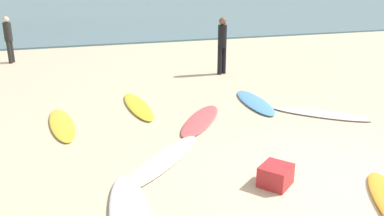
# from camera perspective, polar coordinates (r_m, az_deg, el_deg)

# --- Properties ---
(ground_plane) EXTENTS (120.00, 120.00, 0.00)m
(ground_plane) POSITION_cam_1_polar(r_m,az_deg,el_deg) (6.71, 21.82, -10.24)
(ground_plane) COLOR beige
(ocean_water) EXTENTS (120.00, 40.00, 0.08)m
(ocean_water) POSITION_cam_1_polar(r_m,az_deg,el_deg) (38.85, -12.57, 13.65)
(ocean_water) COLOR slate
(ocean_water) RESTS_ON ground_plane
(surfboard_1) EXTENTS (0.68, 2.21, 0.07)m
(surfboard_1) POSITION_cam_1_polar(r_m,az_deg,el_deg) (8.99, -18.18, -2.23)
(surfboard_1) COLOR yellow
(surfboard_1) RESTS_ON ground_plane
(surfboard_3) EXTENTS (1.97, 1.86, 0.07)m
(surfboard_3) POSITION_cam_1_polar(r_m,az_deg,el_deg) (9.65, 18.00, -0.80)
(surfboard_3) COLOR white
(surfboard_3) RESTS_ON ground_plane
(surfboard_4) EXTENTS (1.70, 2.07, 0.07)m
(surfboard_4) POSITION_cam_1_polar(r_m,az_deg,el_deg) (8.78, 1.23, -1.76)
(surfboard_4) COLOR #D45357
(surfboard_4) RESTS_ON ground_plane
(surfboard_6) EXTENTS (0.74, 2.27, 0.09)m
(surfboard_6) POSITION_cam_1_polar(r_m,az_deg,el_deg) (5.56, -8.97, -14.84)
(surfboard_6) COLOR silver
(surfboard_6) RESTS_ON ground_plane
(surfboard_7) EXTENTS (0.79, 2.17, 0.08)m
(surfboard_7) POSITION_cam_1_polar(r_m,az_deg,el_deg) (10.12, 9.00, 0.84)
(surfboard_7) COLOR #5298DE
(surfboard_7) RESTS_ON ground_plane
(surfboard_8) EXTENTS (2.09, 2.09, 0.08)m
(surfboard_8) POSITION_cam_1_polar(r_m,az_deg,el_deg) (6.92, -4.33, -7.54)
(surfboard_8) COLOR #EAEFCB
(surfboard_8) RESTS_ON ground_plane
(surfboard_9) EXTENTS (0.59, 2.30, 0.07)m
(surfboard_9) POSITION_cam_1_polar(r_m,az_deg,el_deg) (9.79, -7.75, 0.28)
(surfboard_9) COLOR yellow
(surfboard_9) RESTS_ON ground_plane
(beachgoer_near) EXTENTS (0.35, 0.35, 1.68)m
(beachgoer_near) POSITION_cam_1_polar(r_m,az_deg,el_deg) (16.04, -24.83, 9.18)
(beachgoer_near) COLOR black
(beachgoer_near) RESTS_ON ground_plane
(beachgoer_mid) EXTENTS (0.37, 0.37, 1.82)m
(beachgoer_mid) POSITION_cam_1_polar(r_m,az_deg,el_deg) (12.90, 4.35, 9.32)
(beachgoer_mid) COLOR black
(beachgoer_mid) RESTS_ON ground_plane
(beach_cooler) EXTENTS (0.64, 0.63, 0.32)m
(beach_cooler) POSITION_cam_1_polar(r_m,az_deg,el_deg) (6.31, 11.91, -9.43)
(beach_cooler) COLOR #B2282D
(beach_cooler) RESTS_ON ground_plane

